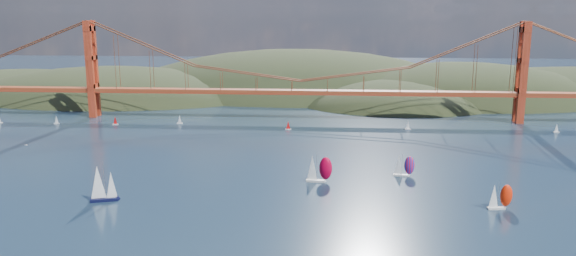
# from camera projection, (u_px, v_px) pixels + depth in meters

# --- Properties ---
(ground) EXTENTS (1200.00, 1200.00, 0.00)m
(ground) POSITION_uv_depth(u_px,v_px,m) (263.00, 255.00, 142.80)
(ground) COLOR black
(ground) RESTS_ON ground
(headlands) EXTENTS (725.00, 225.00, 96.00)m
(headlands) POSITION_uv_depth(u_px,v_px,m) (368.00, 111.00, 413.53)
(headlands) COLOR black
(headlands) RESTS_ON ground
(bridge) EXTENTS (552.00, 12.00, 55.00)m
(bridge) POSITION_uv_depth(u_px,v_px,m) (298.00, 62.00, 311.81)
(bridge) COLOR #913819
(bridge) RESTS_ON ground
(sloop_navy) EXTENTS (9.07, 6.43, 13.37)m
(sloop_navy) POSITION_uv_depth(u_px,v_px,m) (102.00, 184.00, 181.41)
(sloop_navy) COLOR black
(sloop_navy) RESTS_ON ground
(racer_0) EXTENTS (9.41, 3.99, 10.71)m
(racer_0) POSITION_uv_depth(u_px,v_px,m) (319.00, 169.00, 201.83)
(racer_0) COLOR silver
(racer_0) RESTS_ON ground
(racer_1) EXTENTS (7.98, 4.12, 8.96)m
(racer_1) POSITION_uv_depth(u_px,v_px,m) (500.00, 196.00, 174.53)
(racer_1) COLOR silver
(racer_1) RESTS_ON ground
(racer_rwb) EXTENTS (7.80, 3.48, 8.83)m
(racer_rwb) POSITION_uv_depth(u_px,v_px,m) (404.00, 165.00, 209.12)
(racer_rwb) COLOR silver
(racer_rwb) RESTS_ON ground
(distant_boat_1) EXTENTS (3.00, 2.00, 4.70)m
(distant_boat_1) POSITION_uv_depth(u_px,v_px,m) (56.00, 120.00, 305.03)
(distant_boat_1) COLOR silver
(distant_boat_1) RESTS_ON ground
(distant_boat_2) EXTENTS (3.00, 2.00, 4.70)m
(distant_boat_2) POSITION_uv_depth(u_px,v_px,m) (115.00, 120.00, 302.76)
(distant_boat_2) COLOR silver
(distant_boat_2) RESTS_ON ground
(distant_boat_3) EXTENTS (3.00, 2.00, 4.70)m
(distant_boat_3) POSITION_uv_depth(u_px,v_px,m) (180.00, 119.00, 305.37)
(distant_boat_3) COLOR silver
(distant_boat_3) RESTS_ON ground
(distant_boat_4) EXTENTS (3.00, 2.00, 4.70)m
(distant_boat_4) POSITION_uv_depth(u_px,v_px,m) (557.00, 128.00, 283.55)
(distant_boat_4) COLOR silver
(distant_boat_4) RESTS_ON ground
(distant_boat_8) EXTENTS (3.00, 2.00, 4.70)m
(distant_boat_8) POSITION_uv_depth(u_px,v_px,m) (408.00, 125.00, 290.77)
(distant_boat_8) COLOR silver
(distant_boat_8) RESTS_ON ground
(distant_boat_9) EXTENTS (3.00, 2.00, 4.70)m
(distant_boat_9) POSITION_uv_depth(u_px,v_px,m) (288.00, 125.00, 290.24)
(distant_boat_9) COLOR silver
(distant_boat_9) RESTS_ON ground
(gull) EXTENTS (0.90, 0.25, 0.17)m
(gull) POSITION_uv_depth(u_px,v_px,m) (26.00, 145.00, 167.13)
(gull) COLOR white
(gull) RESTS_ON ground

